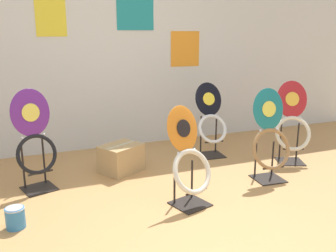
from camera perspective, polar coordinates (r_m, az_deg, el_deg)
ground_plane at (r=2.80m, az=1.04°, el=-16.55°), size 14.00×14.00×0.00m
wall_back at (r=4.64m, az=-10.36°, el=12.42°), size 8.00×0.07×2.60m
toilet_seat_display_jazz_black at (r=4.39m, az=6.55°, el=0.75°), size 0.37×0.36×0.85m
toilet_seat_display_orange_sun at (r=3.12m, az=3.23°, el=-5.44°), size 0.43×0.39×0.84m
toilet_seat_display_teal_sax at (r=3.77m, az=15.25°, el=-1.72°), size 0.42×0.30×0.90m
toilet_seat_display_crimson_swirl at (r=4.36m, az=18.41°, el=0.35°), size 0.45×0.41×0.90m
toilet_seat_display_purple_note at (r=3.60m, az=-19.67°, el=-2.31°), size 0.40×0.35×0.94m
paint_can at (r=3.09m, az=-22.26°, el=-12.71°), size 0.15×0.15×0.16m
storage_box at (r=3.95m, az=-7.17°, el=-4.90°), size 0.50×0.47×0.29m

